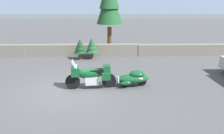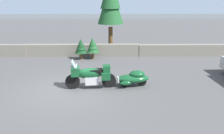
{
  "view_description": "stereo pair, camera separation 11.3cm",
  "coord_description": "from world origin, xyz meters",
  "views": [
    {
      "loc": [
        1.69,
        -9.19,
        3.88
      ],
      "look_at": [
        1.97,
        0.69,
        0.85
      ],
      "focal_mm": 35.12,
      "sensor_mm": 36.0,
      "label": 1
    },
    {
      "loc": [
        1.81,
        -9.19,
        3.88
      ],
      "look_at": [
        1.97,
        0.69,
        0.85
      ],
      "focal_mm": 35.12,
      "sensor_mm": 36.0,
      "label": 2
    }
  ],
  "objects": [
    {
      "name": "pine_sapling_near",
      "position": [
        -0.05,
        5.31,
        0.87
      ],
      "size": [
        0.85,
        0.85,
        1.39
      ],
      "color": "brown",
      "rests_on": "ground"
    },
    {
      "name": "car_shaped_trailer",
      "position": [
        2.96,
        0.38,
        0.41
      ],
      "size": [
        2.22,
        0.85,
        0.76
      ],
      "color": "black",
      "rests_on": "ground"
    },
    {
      "name": "pine_sapling_farther",
      "position": [
        0.74,
        5.44,
        0.91
      ],
      "size": [
        0.86,
        0.86,
        1.46
      ],
      "color": "brown",
      "rests_on": "ground"
    },
    {
      "name": "stone_guard_wall",
      "position": [
        0.23,
        6.22,
        0.42
      ],
      "size": [
        24.0,
        0.56,
        0.86
      ],
      "color": "slate",
      "rests_on": "ground"
    },
    {
      "name": "ground_plane",
      "position": [
        0.0,
        0.0,
        0.0
      ],
      "size": [
        80.0,
        80.0,
        0.0
      ],
      "primitive_type": "plane",
      "color": "#4C4C4F"
    },
    {
      "name": "touring_motorcycle",
      "position": [
        0.98,
        0.21,
        0.62
      ],
      "size": [
        2.31,
        0.86,
        1.33
      ],
      "color": "black",
      "rests_on": "ground"
    }
  ]
}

